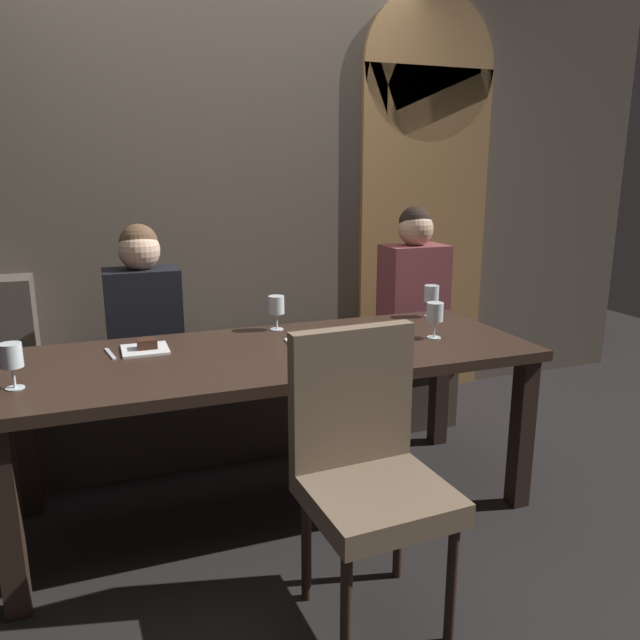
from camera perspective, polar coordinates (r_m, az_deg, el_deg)
The scene contains 16 objects.
ground at distance 2.92m, azimuth -3.91°, elevation -16.85°, with size 9.00×9.00×0.00m, color black.
back_wall_tiled at distance 3.70m, azimuth -9.85°, elevation 13.82°, with size 6.00×0.12×3.00m, color brown.
arched_door at distance 4.11m, azimuth 9.67°, elevation 11.93°, with size 0.90×0.05×2.55m.
dining_table at distance 2.65m, azimuth -4.14°, elevation -4.62°, with size 2.20×0.84×0.74m.
banquette_bench at distance 3.43m, azimuth -7.33°, elevation -7.83°, with size 2.50×0.44×0.45m.
chair_near_side at distance 2.09m, azimuth 4.27°, elevation -12.65°, with size 0.46×0.46×0.98m.
diner_redhead at distance 3.18m, azimuth -16.03°, elevation 1.13°, with size 0.36×0.24×0.78m.
diner_bearded at distance 3.61m, azimuth 8.65°, elevation 3.41°, with size 0.36×0.24×0.83m.
wine_glass_center_back at distance 3.23m, azimuth 10.27°, elevation 2.34°, with size 0.08×0.08×0.16m.
wine_glass_near_right at distance 2.39m, azimuth -26.65°, elevation -3.14°, with size 0.08×0.08×0.16m.
wine_glass_far_left at distance 2.93m, azimuth -4.06°, elevation 1.24°, with size 0.08×0.08×0.16m.
wine_glass_end_right at distance 2.82m, azimuth 10.57°, elevation 0.58°, with size 0.08×0.08×0.16m.
espresso_cup at distance 2.45m, azimuth 3.61°, elevation -3.36°, with size 0.12×0.12×0.06m.
dessert_plate at distance 2.71m, azimuth -15.81°, elevation -2.46°, with size 0.19×0.19×0.05m.
fork_on_table at distance 2.70m, azimuth -18.82°, elevation -2.98°, with size 0.02×0.17×0.01m, color silver.
folded_napkin at distance 2.74m, azimuth -1.96°, elevation -1.97°, with size 0.11×0.10×0.01m, color silver.
Camera 1 is at (-0.69, -2.41, 1.49)m, focal length 34.60 mm.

